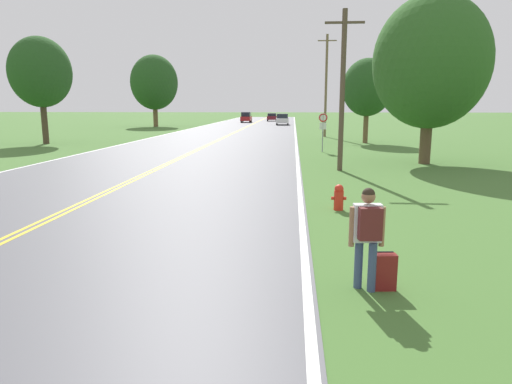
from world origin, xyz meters
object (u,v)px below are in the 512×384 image
suitcase (384,272)px  car_red_van_mid_near (246,117)px  traffic_sign (323,123)px  hitchhiker_person (368,229)px  tree_mid_treeline (367,88)px  tree_right_cluster (154,83)px  car_white_suv_approaching (282,119)px  fire_hydrant (339,197)px  tree_left_verge (40,72)px  car_maroon_suv_mid_far (272,117)px  tree_behind_sign (431,62)px

suitcase → car_red_van_mid_near: bearing=1.9°
traffic_sign → hitchhiker_person: bearing=-91.8°
tree_mid_treeline → tree_right_cluster: size_ratio=0.67×
car_white_suv_approaching → tree_right_cluster: bearing=-69.9°
suitcase → fire_hydrant: 6.00m
tree_right_cluster → car_red_van_mid_near: tree_right_cluster is taller
fire_hydrant → tree_left_verge: bearing=133.9°
tree_mid_treeline → car_maroon_suv_mid_far: size_ratio=1.64×
tree_mid_treeline → tree_right_cluster: tree_right_cluster is taller
traffic_sign → tree_mid_treeline: size_ratio=0.38×
car_red_van_mid_near → car_maroon_suv_mid_far: size_ratio=1.03×
traffic_sign → tree_behind_sign: size_ratio=0.30×
car_red_van_mid_near → car_white_suv_approaching: bearing=-145.7°
suitcase → tree_behind_sign: tree_behind_sign is taller
hitchhiker_person → fire_hydrant: bearing=-7.0°
fire_hydrant → tree_right_cluster: size_ratio=0.08×
car_white_suv_approaching → traffic_sign: bearing=3.7°
traffic_sign → car_white_suv_approaching: size_ratio=0.55×
fire_hydrant → tree_behind_sign: (5.66, 11.50, 4.86)m
hitchhiker_person → car_maroon_suv_mid_far: size_ratio=0.42×
tree_mid_treeline → hitchhiker_person: bearing=-98.7°
suitcase → tree_right_cluster: (-21.65, 58.70, 5.98)m
hitchhiker_person → suitcase: bearing=-84.8°
car_red_van_mid_near → tree_mid_treeline: bearing=-162.2°
traffic_sign → car_red_van_mid_near: (-10.45, 52.42, -0.98)m
traffic_sign → tree_right_cluster: 41.92m
traffic_sign → tree_right_cluster: size_ratio=0.25×
car_white_suv_approaching → hitchhiker_person: bearing=1.4°
car_white_suv_approaching → fire_hydrant: bearing=1.8°
car_white_suv_approaching → tree_mid_treeline: bearing=11.2°
hitchhiker_person → tree_mid_treeline: tree_mid_treeline is taller
suitcase → car_maroon_suv_mid_far: 83.51m
suitcase → tree_left_verge: 35.87m
tree_behind_sign → car_maroon_suv_mid_far: size_ratio=2.08×
fire_hydrant → car_red_van_mid_near: 70.43m
tree_mid_treeline → fire_hydrant: bearing=-100.4°
fire_hydrant → traffic_sign: traffic_sign is taller
car_maroon_suv_mid_far → tree_behind_sign: bearing=7.9°
hitchhiker_person → car_maroon_suv_mid_far: (-5.40, 83.37, -0.26)m
hitchhiker_person → car_red_van_mid_near: size_ratio=0.41×
car_red_van_mid_near → tree_right_cluster: bearing=145.6°
tree_mid_treeline → suitcase: bearing=-98.1°
hitchhiker_person → car_red_van_mid_near: car_red_van_mid_near is taller
suitcase → tree_behind_sign: bearing=-23.0°
tree_behind_sign → tree_mid_treeline: 13.62m
suitcase → car_maroon_suv_mid_far: (-5.72, 83.31, 0.50)m
traffic_sign → car_red_van_mid_near: traffic_sign is taller
tree_left_verge → tree_behind_sign: (27.03, -10.68, -0.38)m
suitcase → tree_mid_treeline: tree_mid_treeline is taller
tree_left_verge → fire_hydrant: bearing=-46.1°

